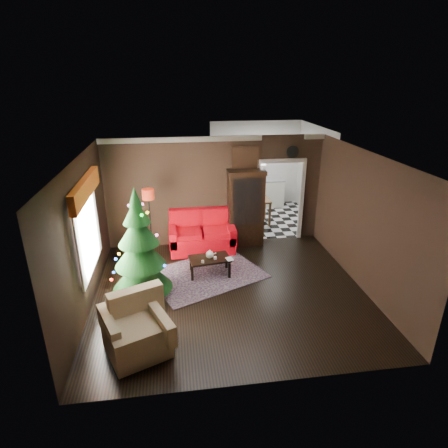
{
  "coord_description": "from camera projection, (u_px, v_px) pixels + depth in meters",
  "views": [
    {
      "loc": [
        -1.05,
        -6.55,
        4.18
      ],
      "look_at": [
        0.0,
        0.9,
        1.15
      ],
      "focal_mm": 29.85,
      "sensor_mm": 36.0,
      "label": 1
    }
  ],
  "objects": [
    {
      "name": "left_window",
      "position": [
        87.0,
        231.0,
        7.0
      ],
      "size": [
        0.05,
        1.6,
        1.4
      ],
      "primitive_type": "cube",
      "color": "white",
      "rests_on": "wall_left"
    },
    {
      "name": "wall_clock",
      "position": [
        292.0,
        152.0,
        9.33
      ],
      "size": [
        0.32,
        0.32,
        0.06
      ],
      "primitive_type": "cylinder",
      "color": "white",
      "rests_on": "wall_back"
    },
    {
      "name": "doorway",
      "position": [
        279.0,
        202.0,
        9.84
      ],
      "size": [
        1.1,
        0.1,
        2.1
      ],
      "primitive_type": null,
      "color": "silver",
      "rests_on": "ground"
    },
    {
      "name": "wall_front",
      "position": [
        260.0,
        302.0,
        4.89
      ],
      "size": [
        5.5,
        0.0,
        5.5
      ],
      "primitive_type": "plane",
      "rotation": [
        -1.57,
        0.0,
        0.0
      ],
      "color": "black",
      "rests_on": "ground"
    },
    {
      "name": "kitchen_counter",
      "position": [
        256.0,
        193.0,
        12.54
      ],
      "size": [
        1.8,
        0.6,
        0.9
      ],
      "primitive_type": "cube",
      "color": "white",
      "rests_on": "ground"
    },
    {
      "name": "coffee_table",
      "position": [
        210.0,
        266.0,
        8.3
      ],
      "size": [
        0.95,
        0.65,
        0.4
      ],
      "primitive_type": null,
      "rotation": [
        0.0,
        0.0,
        0.14
      ],
      "color": "black",
      "rests_on": "rug"
    },
    {
      "name": "christmas_tree",
      "position": [
        139.0,
        248.0,
        7.23
      ],
      "size": [
        1.43,
        1.43,
        2.28
      ],
      "primitive_type": null,
      "rotation": [
        0.0,
        0.0,
        0.22
      ],
      "color": "black",
      "rests_on": "ground"
    },
    {
      "name": "rug",
      "position": [
        206.0,
        274.0,
        8.36
      ],
      "size": [
        2.89,
        2.56,
        0.01
      ],
      "primitive_type": "cube",
      "rotation": [
        0.0,
        0.0,
        0.42
      ],
      "color": "#583D4C",
      "rests_on": "ground"
    },
    {
      "name": "floor",
      "position": [
        230.0,
        291.0,
        7.71
      ],
      "size": [
        5.5,
        5.5,
        0.0
      ],
      "primitive_type": "plane",
      "color": "black",
      "rests_on": "ground"
    },
    {
      "name": "curio_cabinet",
      "position": [
        245.0,
        210.0,
        9.54
      ],
      "size": [
        0.9,
        0.45,
        1.9
      ],
      "primitive_type": null,
      "color": "black",
      "rests_on": "ground"
    },
    {
      "name": "cup_a",
      "position": [
        203.0,
        262.0,
        8.01
      ],
      "size": [
        0.07,
        0.07,
        0.05
      ],
      "primitive_type": "cylinder",
      "rotation": [
        0.0,
        0.0,
        -0.15
      ],
      "color": "white",
      "rests_on": "coffee_table"
    },
    {
      "name": "valance",
      "position": [
        85.0,
        188.0,
        6.7
      ],
      "size": [
        0.12,
        2.1,
        0.35
      ],
      "primitive_type": "cube",
      "color": "#A64814",
      "rests_on": "wall_left"
    },
    {
      "name": "kitchen_window",
      "position": [
        256.0,
        155.0,
        12.3
      ],
      "size": [
        0.7,
        0.06,
        0.7
      ],
      "primitive_type": "cube",
      "color": "white",
      "rests_on": "ground"
    },
    {
      "name": "wall_back",
      "position": [
        215.0,
        192.0,
        9.48
      ],
      "size": [
        5.5,
        0.0,
        5.5
      ],
      "primitive_type": "plane",
      "rotation": [
        1.57,
        0.0,
        0.0
      ],
      "color": "black",
      "rests_on": "ground"
    },
    {
      "name": "floor_lamp",
      "position": [
        151.0,
        226.0,
        8.87
      ],
      "size": [
        0.34,
        0.34,
        1.81
      ],
      "primitive_type": null,
      "rotation": [
        0.0,
        0.0,
        -0.12
      ],
      "color": "black",
      "rests_on": "ground"
    },
    {
      "name": "book",
      "position": [
        226.0,
        256.0,
        8.1
      ],
      "size": [
        0.14,
        0.04,
        0.19
      ],
      "primitive_type": "imported",
      "rotation": [
        0.0,
        0.0,
        0.22
      ],
      "color": "tan",
      "rests_on": "coffee_table"
    },
    {
      "name": "kitchen_table",
      "position": [
        257.0,
        211.0,
        11.15
      ],
      "size": [
        0.7,
        0.7,
        0.75
      ],
      "primitive_type": null,
      "color": "brown",
      "rests_on": "ground"
    },
    {
      "name": "teapot",
      "position": [
        210.0,
        254.0,
        8.18
      ],
      "size": [
        0.25,
        0.25,
        0.19
      ],
      "primitive_type": null,
      "rotation": [
        0.0,
        0.0,
        -0.3
      ],
      "color": "white",
      "rests_on": "coffee_table"
    },
    {
      "name": "ceiling",
      "position": [
        231.0,
        157.0,
        6.67
      ],
      "size": [
        5.5,
        5.5,
        0.0
      ],
      "primitive_type": "plane",
      "rotation": [
        3.14,
        0.0,
        0.0
      ],
      "color": "white",
      "rests_on": "ground"
    },
    {
      "name": "kitchen_floor",
      "position": [
        264.0,
        219.0,
        11.61
      ],
      "size": [
        3.0,
        3.0,
        0.0
      ],
      "primitive_type": "plane",
      "color": "silver",
      "rests_on": "ground"
    },
    {
      "name": "loveseat",
      "position": [
        202.0,
        232.0,
        9.36
      ],
      "size": [
        1.7,
        0.9,
        1.0
      ],
      "primitive_type": null,
      "color": "#9D050C",
      "rests_on": "ground"
    },
    {
      "name": "cup_b",
      "position": [
        215.0,
        258.0,
        8.16
      ],
      "size": [
        0.07,
        0.07,
        0.06
      ],
      "primitive_type": "cylinder",
      "rotation": [
        0.0,
        0.0,
        -0.04
      ],
      "color": "silver",
      "rests_on": "coffee_table"
    },
    {
      "name": "wall_right",
      "position": [
        364.0,
        222.0,
        7.55
      ],
      "size": [
        0.0,
        5.5,
        5.5
      ],
      "primitive_type": "plane",
      "rotation": [
        1.57,
        0.0,
        -1.57
      ],
      "color": "black",
      "rests_on": "ground"
    },
    {
      "name": "painting",
      "position": [
        245.0,
        158.0,
        9.22
      ],
      "size": [
        0.62,
        0.05,
        0.52
      ],
      "primitive_type": "cube",
      "color": "tan",
      "rests_on": "wall_back"
    },
    {
      "name": "wall_left",
      "position": [
        83.0,
        237.0,
        6.83
      ],
      "size": [
        0.0,
        5.5,
        5.5
      ],
      "primitive_type": "plane",
      "rotation": [
        1.57,
        0.0,
        1.57
      ],
      "color": "black",
      "rests_on": "ground"
    },
    {
      "name": "armchair",
      "position": [
        136.0,
        327.0,
        5.89
      ],
      "size": [
        1.26,
        1.26,
        0.98
      ],
      "primitive_type": null,
      "rotation": [
        0.0,
        0.0,
        0.4
      ],
      "color": "tan",
      "rests_on": "ground"
    }
  ]
}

